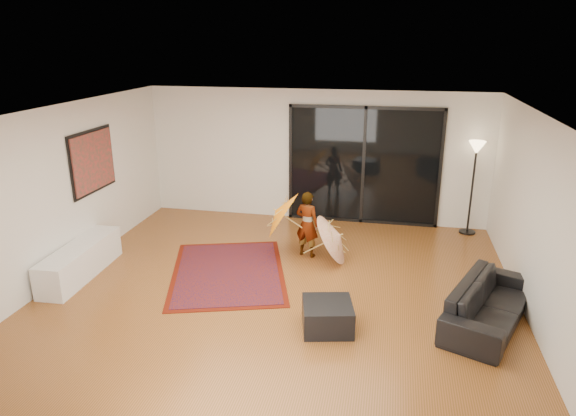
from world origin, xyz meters
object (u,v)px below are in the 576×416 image
(media_console, at_px, (81,261))
(ottoman, at_px, (327,316))
(child, at_px, (307,224))
(sofa, at_px, (489,303))

(media_console, xyz_separation_m, ottoman, (4.10, -0.79, -0.07))
(child, bearing_deg, sofa, 165.91)
(media_console, bearing_deg, sofa, -4.42)
(media_console, distance_m, child, 3.77)
(media_console, height_order, child, child)
(sofa, bearing_deg, media_console, 111.20)
(child, bearing_deg, media_console, 42.02)
(ottoman, bearing_deg, media_console, 169.12)
(sofa, distance_m, ottoman, 2.18)
(media_console, distance_m, ottoman, 4.18)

